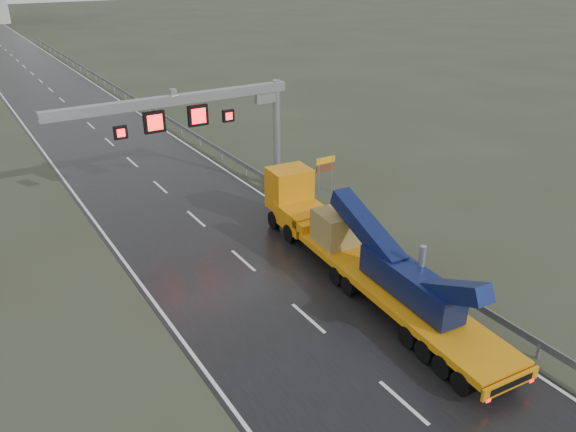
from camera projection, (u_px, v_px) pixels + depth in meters
ground at (367, 371)px, 21.35m from camera, size 400.00×400.00×0.00m
road at (91, 126)px, 52.02m from camera, size 11.00×200.00×0.02m
guardrail at (195, 135)px, 47.01m from camera, size 0.20×140.00×1.40m
sign_gantry at (208, 115)px, 33.80m from camera, size 14.90×1.20×7.42m
heavy_haul_truck at (349, 242)px, 27.46m from camera, size 3.87×17.68×4.12m
exit_sign_pair at (325, 167)px, 36.72m from camera, size 1.46×0.08×2.51m
striped_barrier at (287, 186)px, 36.93m from camera, size 0.70×0.40×1.17m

